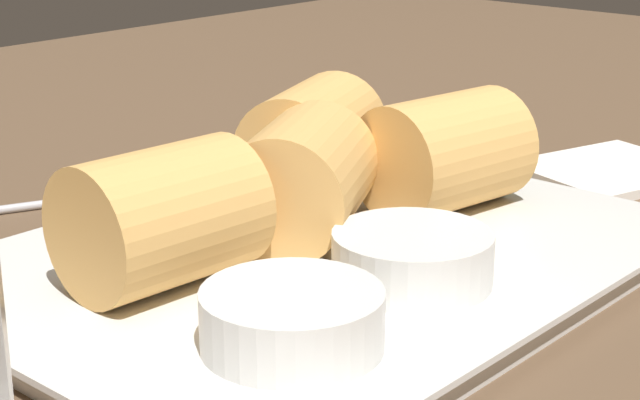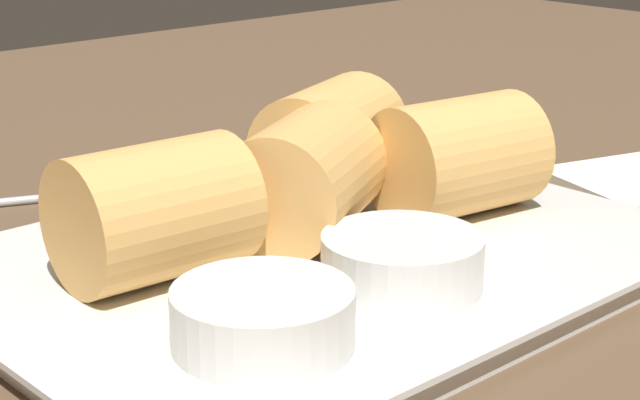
% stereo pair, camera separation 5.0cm
% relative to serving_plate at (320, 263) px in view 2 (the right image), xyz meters
% --- Properties ---
extents(table_surface, '(1.80, 1.40, 0.02)m').
position_rel_serving_plate_xyz_m(table_surface, '(-0.01, 0.02, -0.02)').
color(table_surface, brown).
rests_on(table_surface, ground).
extents(serving_plate, '(0.34, 0.25, 0.01)m').
position_rel_serving_plate_xyz_m(serving_plate, '(0.00, 0.00, 0.00)').
color(serving_plate, silver).
rests_on(serving_plate, table_surface).
extents(roll_front_left, '(0.10, 0.09, 0.06)m').
position_rel_serving_plate_xyz_m(roll_front_left, '(-0.01, -0.02, 0.04)').
color(roll_front_left, '#DBA356').
rests_on(roll_front_left, serving_plate).
extents(roll_front_right, '(0.09, 0.07, 0.06)m').
position_rel_serving_plate_xyz_m(roll_front_right, '(0.07, -0.02, 0.04)').
color(roll_front_right, '#DBA356').
rests_on(roll_front_right, serving_plate).
extents(roll_back_left, '(0.10, 0.09, 0.06)m').
position_rel_serving_plate_xyz_m(roll_back_left, '(-0.07, -0.06, 0.04)').
color(roll_back_left, '#DBA356').
rests_on(roll_back_left, serving_plate).
extents(roll_back_right, '(0.09, 0.07, 0.06)m').
position_rel_serving_plate_xyz_m(roll_back_right, '(-0.09, 0.01, 0.04)').
color(roll_back_right, '#DBA356').
rests_on(roll_back_right, serving_plate).
extents(dipping_bowl_near, '(0.07, 0.07, 0.02)m').
position_rel_serving_plate_xyz_m(dipping_bowl_near, '(0.01, 0.06, 0.02)').
color(dipping_bowl_near, silver).
rests_on(dipping_bowl_near, serving_plate).
extents(dipping_bowl_far, '(0.07, 0.07, 0.02)m').
position_rel_serving_plate_xyz_m(dipping_bowl_far, '(0.09, 0.06, 0.02)').
color(dipping_bowl_far, silver).
rests_on(dipping_bowl_far, serving_plate).
extents(spoon, '(0.14, 0.07, 0.01)m').
position_rel_serving_plate_xyz_m(spoon, '(-0.02, -0.17, -0.00)').
color(spoon, '#B2B2B7').
rests_on(spoon, table_surface).
extents(napkin, '(0.13, 0.12, 0.01)m').
position_rel_serving_plate_xyz_m(napkin, '(-0.25, 0.02, -0.00)').
color(napkin, silver).
rests_on(napkin, table_surface).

